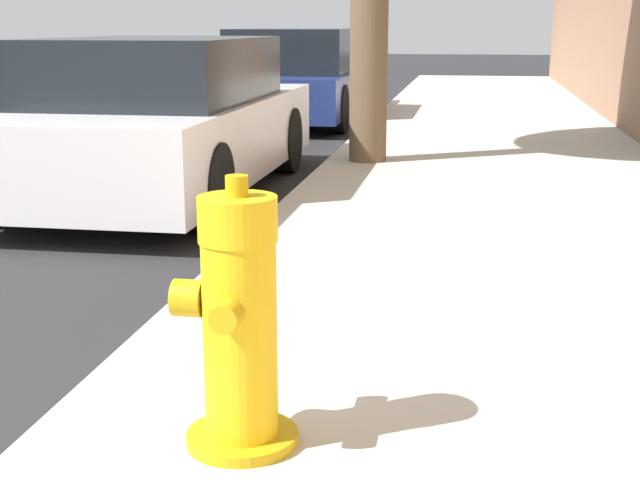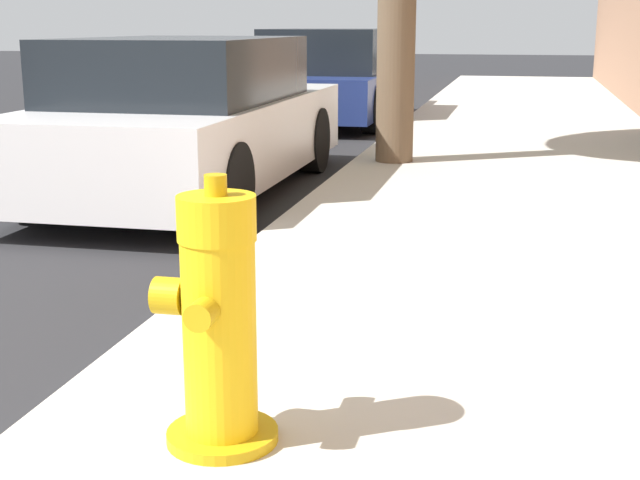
# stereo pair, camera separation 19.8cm
# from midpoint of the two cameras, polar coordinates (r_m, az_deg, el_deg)

# --- Properties ---
(fire_hydrant) EXTENTS (0.37, 0.37, 0.84)m
(fire_hydrant) POSITION_cam_midpoint_polar(r_m,az_deg,el_deg) (2.69, -4.44, -5.45)
(fire_hydrant) COLOR #C39C11
(fire_hydrant) RESTS_ON sidewalk_slab
(parked_car_near) EXTENTS (1.69, 4.14, 1.30)m
(parked_car_near) POSITION_cam_midpoint_polar(r_m,az_deg,el_deg) (7.55, -7.59, 7.65)
(parked_car_near) COLOR silver
(parked_car_near) RESTS_ON ground_plane
(parked_car_mid) EXTENTS (1.76, 3.99, 1.33)m
(parked_car_mid) POSITION_cam_midpoint_polar(r_m,az_deg,el_deg) (13.00, 1.21, 10.32)
(parked_car_mid) COLOR navy
(parked_car_mid) RESTS_ON ground_plane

